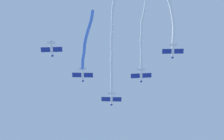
# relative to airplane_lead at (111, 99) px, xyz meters

# --- Properties ---
(airplane_lead) EXTENTS (5.36, 5.10, 1.52)m
(airplane_lead) POSITION_rel_airplane_lead_xyz_m (0.00, 0.00, 0.00)
(airplane_lead) COLOR silver
(smoke_trail_lead) EXTENTS (20.99, 23.39, 2.14)m
(smoke_trail_lead) POSITION_rel_airplane_lead_xyz_m (11.73, 12.74, 0.60)
(smoke_trail_lead) COLOR white
(airplane_left_wing) EXTENTS (5.36, 5.10, 1.52)m
(airplane_left_wing) POSITION_rel_airplane_lead_xyz_m (11.41, -0.12, 0.00)
(airplane_left_wing) COLOR silver
(smoke_trail_left_wing) EXTENTS (9.63, 14.87, 1.73)m
(smoke_trail_left_wing) POSITION_rel_airplane_lead_xyz_m (17.47, 8.33, -0.56)
(smoke_trail_left_wing) COLOR #4C75DB
(airplane_right_wing) EXTENTS (5.15, 5.31, 1.52)m
(airplane_right_wing) POSITION_rel_airplane_lead_xyz_m (-1.08, 11.36, 0.30)
(airplane_right_wing) COLOR silver
(smoke_trail_right_wing) EXTENTS (17.81, 21.43, 1.65)m
(smoke_trail_right_wing) POSITION_rel_airplane_lead_xyz_m (9.54, 22.84, 0.21)
(smoke_trail_right_wing) COLOR white
(airplane_slot) EXTENTS (5.22, 5.24, 1.52)m
(airplane_slot) POSITION_rel_airplane_lead_xyz_m (22.81, -0.24, -0.30)
(airplane_slot) COLOR silver
(airplane_trail) EXTENTS (5.27, 5.20, 1.52)m
(airplane_trail) POSITION_rel_airplane_lead_xyz_m (-2.15, 22.71, 0.00)
(airplane_trail) COLOR silver
(smoke_trail_trail) EXTENTS (18.28, 10.52, 2.46)m
(smoke_trail_trail) POSITION_rel_airplane_lead_xyz_m (7.54, 30.07, -0.40)
(smoke_trail_trail) COLOR white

